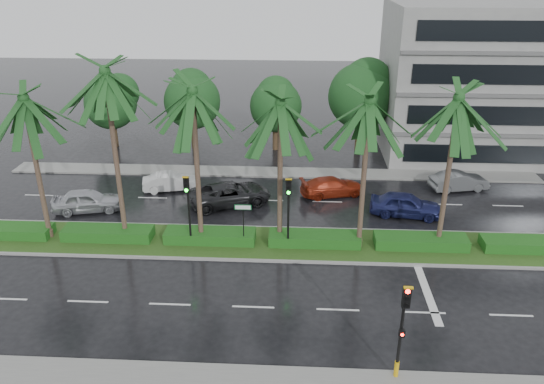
# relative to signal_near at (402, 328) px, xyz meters

# --- Properties ---
(ground) EXTENTS (120.00, 120.00, 0.00)m
(ground) POSITION_rel_signal_near_xyz_m (-6.00, 9.39, -2.50)
(ground) COLOR black
(ground) RESTS_ON ground
(far_sidewalk) EXTENTS (40.00, 2.00, 0.12)m
(far_sidewalk) POSITION_rel_signal_near_xyz_m (-6.00, 21.39, -2.44)
(far_sidewalk) COLOR slate
(far_sidewalk) RESTS_ON ground
(median) EXTENTS (36.00, 4.00, 0.15)m
(median) POSITION_rel_signal_near_xyz_m (-6.00, 10.39, -2.42)
(median) COLOR gray
(median) RESTS_ON ground
(hedge) EXTENTS (35.20, 1.40, 0.60)m
(hedge) POSITION_rel_signal_near_xyz_m (-6.00, 10.39, -2.05)
(hedge) COLOR #184213
(hedge) RESTS_ON median
(lane_markings) EXTENTS (34.00, 13.06, 0.01)m
(lane_markings) POSITION_rel_signal_near_xyz_m (-2.96, 8.96, -2.50)
(lane_markings) COLOR silver
(lane_markings) RESTS_ON ground
(palm_row) EXTENTS (26.30, 4.20, 10.51)m
(palm_row) POSITION_rel_signal_near_xyz_m (-7.25, 10.41, 5.62)
(palm_row) COLOR #413125
(palm_row) RESTS_ON median
(signal_near) EXTENTS (0.34, 0.45, 4.36)m
(signal_near) POSITION_rel_signal_near_xyz_m (0.00, 0.00, 0.00)
(signal_near) COLOR black
(signal_near) RESTS_ON near_sidewalk
(signal_median_left) EXTENTS (0.34, 0.42, 4.36)m
(signal_median_left) POSITION_rel_signal_near_xyz_m (-10.00, 9.69, 0.49)
(signal_median_left) COLOR black
(signal_median_left) RESTS_ON median
(signal_median_right) EXTENTS (0.34, 0.42, 4.36)m
(signal_median_right) POSITION_rel_signal_near_xyz_m (-4.50, 9.69, 0.49)
(signal_median_right) COLOR black
(signal_median_right) RESTS_ON median
(street_sign) EXTENTS (0.95, 0.09, 2.60)m
(street_sign) POSITION_rel_signal_near_xyz_m (-7.00, 9.87, -0.38)
(street_sign) COLOR black
(street_sign) RESTS_ON median
(bg_trees) EXTENTS (32.43, 5.41, 7.81)m
(bg_trees) POSITION_rel_signal_near_xyz_m (-5.06, 26.98, 1.93)
(bg_trees) COLOR #3C281B
(bg_trees) RESTS_ON ground
(building) EXTENTS (16.00, 10.00, 12.00)m
(building) POSITION_rel_signal_near_xyz_m (11.00, 27.39, 3.50)
(building) COLOR gray
(building) RESTS_ON ground
(car_silver) EXTENTS (2.69, 4.64, 1.49)m
(car_silver) POSITION_rel_signal_near_xyz_m (-17.63, 14.16, -1.76)
(car_silver) COLOR #B2B3BA
(car_silver) RESTS_ON ground
(car_white) EXTENTS (2.24, 4.07, 1.27)m
(car_white) POSITION_rel_signal_near_xyz_m (-13.02, 17.78, -1.87)
(car_white) COLOR silver
(car_white) RESTS_ON ground
(car_darkgrey) EXTENTS (4.35, 5.96, 1.51)m
(car_darkgrey) POSITION_rel_signal_near_xyz_m (-8.52, 15.66, -1.75)
(car_darkgrey) COLOR black
(car_darkgrey) RESTS_ON ground
(car_red) EXTENTS (2.92, 4.73, 1.28)m
(car_red) POSITION_rel_signal_near_xyz_m (-1.64, 17.53, -1.86)
(car_red) COLOR maroon
(car_red) RESTS_ON ground
(car_blue) EXTENTS (2.45, 4.68, 1.52)m
(car_blue) POSITION_rel_signal_near_xyz_m (2.86, 14.61, -1.74)
(car_blue) COLOR navy
(car_blue) RESTS_ON ground
(car_grey) EXTENTS (2.33, 4.32, 1.35)m
(car_grey) POSITION_rel_signal_near_xyz_m (7.36, 18.91, -1.83)
(car_grey) COLOR #5C5E61
(car_grey) RESTS_ON ground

